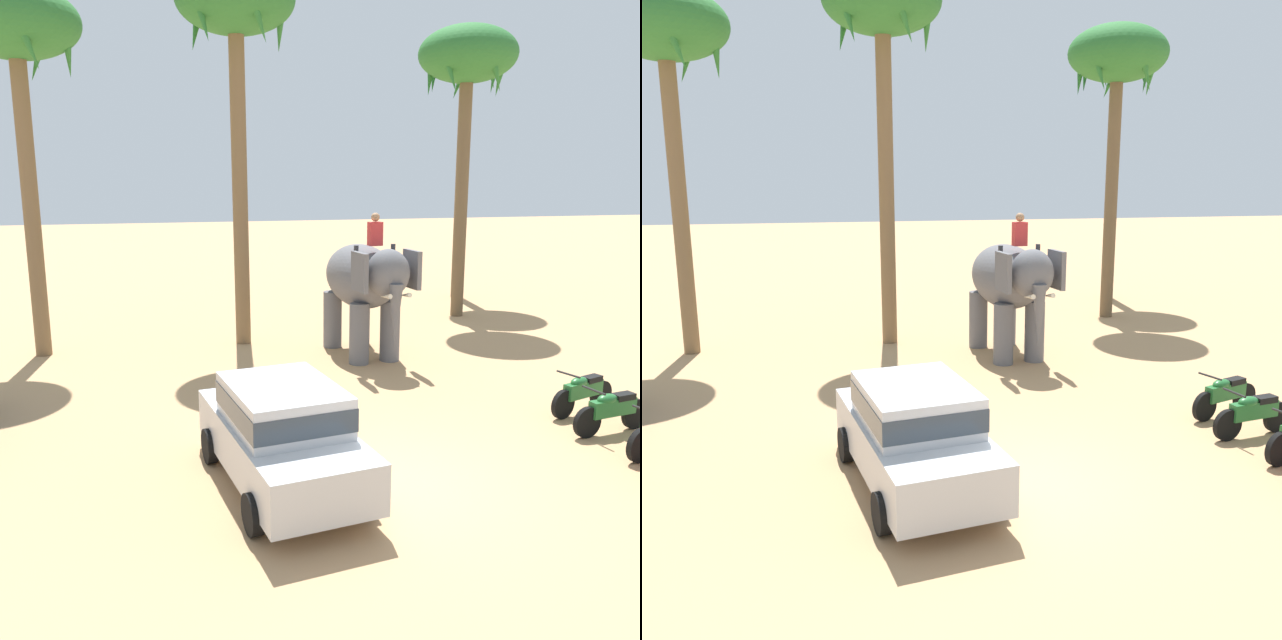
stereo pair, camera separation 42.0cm
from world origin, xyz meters
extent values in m
plane|color=tan|center=(0.00, 0.00, 0.00)|extent=(120.00, 120.00, 0.00)
cube|color=#B7BABF|center=(-1.54, 0.31, 0.68)|extent=(2.28, 4.30, 0.76)
cube|color=#B7BABF|center=(-1.52, 0.21, 1.38)|extent=(1.85, 2.30, 0.64)
cube|color=#2D3842|center=(-1.52, 0.21, 1.38)|extent=(1.87, 2.33, 0.35)
cylinder|color=black|center=(-2.56, 1.44, 0.30)|extent=(0.27, 0.62, 0.60)
cylinder|color=black|center=(-0.88, 1.69, 0.30)|extent=(0.27, 0.62, 0.60)
cylinder|color=black|center=(-2.19, -1.07, 0.30)|extent=(0.27, 0.62, 0.60)
cylinder|color=black|center=(-0.51, -0.83, 0.30)|extent=(0.27, 0.62, 0.60)
ellipsoid|color=slate|center=(2.06, 7.65, 2.15)|extent=(1.95, 3.27, 1.70)
cylinder|color=slate|center=(2.61, 6.78, 0.80)|extent=(0.52, 0.52, 1.60)
cylinder|color=slate|center=(1.73, 6.67, 0.80)|extent=(0.52, 0.52, 1.60)
cylinder|color=slate|center=(2.39, 8.62, 0.80)|extent=(0.52, 0.52, 1.60)
cylinder|color=slate|center=(1.51, 8.52, 0.80)|extent=(0.52, 0.52, 1.60)
ellipsoid|color=slate|center=(2.25, 6.03, 2.45)|extent=(1.21, 1.12, 1.20)
cube|color=slate|center=(2.96, 6.22, 2.50)|extent=(0.21, 0.81, 0.96)
cube|color=slate|center=(1.53, 6.05, 2.50)|extent=(0.21, 0.81, 0.96)
cone|color=slate|center=(2.30, 5.59, 1.45)|extent=(0.40, 0.40, 1.60)
cone|color=beige|center=(2.56, 5.67, 1.95)|extent=(0.19, 0.57, 0.21)
cone|color=beige|center=(2.04, 5.61, 1.95)|extent=(0.19, 0.57, 0.21)
cube|color=red|center=(2.16, 6.80, 3.35)|extent=(0.37, 0.28, 0.60)
sphere|color=#A87A56|center=(2.16, 6.80, 3.77)|extent=(0.22, 0.22, 0.22)
cylinder|color=#333338|center=(2.68, 6.86, 2.80)|extent=(0.12, 0.12, 0.55)
cylinder|color=#333338|center=(1.64, 6.74, 2.80)|extent=(0.12, 0.12, 0.55)
cylinder|color=black|center=(4.58, -0.34, 0.30)|extent=(0.61, 0.25, 0.60)
cylinder|color=black|center=(4.38, 0.84, 0.30)|extent=(0.61, 0.19, 0.60)
cylinder|color=black|center=(5.57, 1.02, 0.30)|extent=(0.61, 0.19, 0.60)
cube|color=#23662D|center=(4.97, 0.93, 0.52)|extent=(1.04, 0.36, 0.32)
ellipsoid|color=#23662D|center=(4.83, 0.91, 0.70)|extent=(0.47, 0.31, 0.20)
cube|color=black|center=(5.22, 0.97, 0.70)|extent=(0.47, 0.29, 0.12)
cylinder|color=black|center=(4.47, 0.85, 0.92)|extent=(0.12, 0.55, 0.04)
cylinder|color=black|center=(4.53, 1.83, 0.30)|extent=(0.60, 0.28, 0.60)
cylinder|color=black|center=(5.67, 2.20, 0.30)|extent=(0.60, 0.28, 0.60)
cube|color=#23662D|center=(5.10, 2.01, 0.52)|extent=(1.03, 0.50, 0.32)
ellipsoid|color=#23662D|center=(4.96, 1.97, 0.70)|extent=(0.49, 0.36, 0.20)
cube|color=black|center=(5.34, 2.09, 0.70)|extent=(0.49, 0.34, 0.12)
cylinder|color=black|center=(4.61, 1.86, 0.92)|extent=(0.21, 0.54, 0.04)
cylinder|color=brown|center=(-0.89, 9.60, 4.58)|extent=(0.43, 0.43, 9.15)
cone|color=#286B2D|center=(0.31, 9.60, 8.85)|extent=(0.40, 0.92, 1.64)
cone|color=#286B2D|center=(-0.52, 10.75, 8.85)|extent=(0.91, 0.57, 1.67)
cone|color=#286B2D|center=(-1.86, 10.31, 8.85)|extent=(0.73, 0.83, 1.69)
cone|color=#286B2D|center=(-1.86, 8.90, 8.85)|extent=(0.73, 0.83, 1.69)
cone|color=#286B2D|center=(-0.52, 8.46, 8.85)|extent=(0.91, 0.57, 1.67)
cylinder|color=brown|center=(8.36, 14.91, 4.45)|extent=(0.43, 0.43, 8.91)
ellipsoid|color=#1E5B28|center=(8.36, 14.91, 9.11)|extent=(3.20, 3.20, 1.80)
cone|color=#1E5B28|center=(9.56, 14.91, 8.61)|extent=(0.40, 0.92, 1.64)
cone|color=#1E5B28|center=(8.74, 16.05, 8.61)|extent=(0.91, 0.57, 1.67)
cone|color=#1E5B28|center=(7.39, 15.62, 8.61)|extent=(0.73, 0.83, 1.69)
cone|color=#1E5B28|center=(7.39, 14.20, 8.61)|extent=(0.73, 0.83, 1.69)
cone|color=#1E5B28|center=(8.74, 13.77, 8.61)|extent=(0.91, 0.57, 1.67)
cylinder|color=brown|center=(-6.36, 9.58, 4.16)|extent=(0.42, 0.42, 8.31)
ellipsoid|color=#286B2D|center=(-6.36, 9.58, 8.51)|extent=(3.20, 3.20, 1.80)
cone|color=#286B2D|center=(-5.16, 9.58, 8.01)|extent=(0.40, 0.92, 1.64)
cone|color=#286B2D|center=(-5.99, 10.72, 8.01)|extent=(0.91, 0.57, 1.67)
cone|color=#286B2D|center=(-5.99, 8.44, 8.01)|extent=(0.91, 0.57, 1.67)
cylinder|color=brown|center=(6.83, 11.63, 4.20)|extent=(0.42, 0.42, 8.41)
ellipsoid|color=#286B2D|center=(6.83, 11.63, 8.61)|extent=(3.20, 3.20, 1.80)
cone|color=#286B2D|center=(8.03, 11.63, 8.11)|extent=(0.40, 0.92, 1.64)
cone|color=#286B2D|center=(7.21, 12.77, 8.11)|extent=(0.91, 0.57, 1.67)
cone|color=#286B2D|center=(5.86, 12.34, 8.11)|extent=(0.73, 0.83, 1.69)
cone|color=#286B2D|center=(5.86, 10.92, 8.11)|extent=(0.73, 0.83, 1.69)
cone|color=#286B2D|center=(7.21, 10.49, 8.11)|extent=(0.91, 0.57, 1.67)
camera|label=1|loc=(-3.33, -9.41, 4.85)|focal=37.62mm
camera|label=2|loc=(-2.92, -9.51, 4.85)|focal=37.62mm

